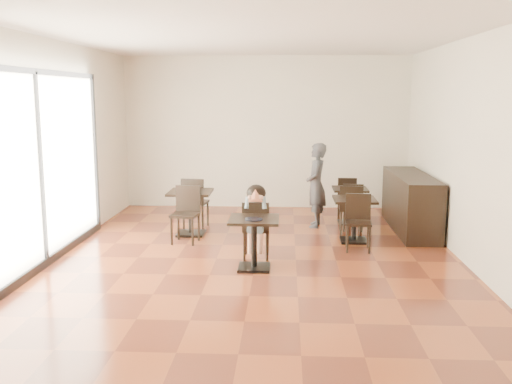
# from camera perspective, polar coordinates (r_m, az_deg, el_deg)

# --- Properties ---
(floor) EXTENTS (6.00, 8.00, 0.01)m
(floor) POSITION_cam_1_polar(r_m,az_deg,el_deg) (8.45, 0.00, -6.74)
(floor) COLOR brown
(floor) RESTS_ON ground
(ceiling) EXTENTS (6.00, 8.00, 0.01)m
(ceiling) POSITION_cam_1_polar(r_m,az_deg,el_deg) (8.15, 0.00, 15.40)
(ceiling) COLOR silver
(ceiling) RESTS_ON floor
(wall_back) EXTENTS (6.00, 0.01, 3.20)m
(wall_back) POSITION_cam_1_polar(r_m,az_deg,el_deg) (12.13, 1.01, 5.96)
(wall_back) COLOR beige
(wall_back) RESTS_ON floor
(wall_front) EXTENTS (6.00, 0.01, 3.20)m
(wall_front) POSITION_cam_1_polar(r_m,az_deg,el_deg) (4.19, -2.90, -1.20)
(wall_front) COLOR beige
(wall_front) RESTS_ON floor
(wall_left) EXTENTS (0.01, 8.00, 3.20)m
(wall_left) POSITION_cam_1_polar(r_m,az_deg,el_deg) (8.83, -19.89, 3.98)
(wall_left) COLOR beige
(wall_left) RESTS_ON floor
(wall_right) EXTENTS (0.01, 8.00, 3.20)m
(wall_right) POSITION_cam_1_polar(r_m,az_deg,el_deg) (8.53, 20.61, 3.76)
(wall_right) COLOR beige
(wall_right) RESTS_ON floor
(storefront_window) EXTENTS (0.04, 4.50, 2.60)m
(storefront_window) POSITION_cam_1_polar(r_m,az_deg,el_deg) (8.38, -20.94, 2.26)
(storefront_window) COLOR white
(storefront_window) RESTS_ON floor
(child_table) EXTENTS (0.68, 0.68, 0.72)m
(child_table) POSITION_cam_1_polar(r_m,az_deg,el_deg) (7.90, -0.19, -5.19)
(child_table) COLOR black
(child_table) RESTS_ON floor
(child_chair) EXTENTS (0.39, 0.39, 0.87)m
(child_chair) POSITION_cam_1_polar(r_m,az_deg,el_deg) (8.42, 0.02, -3.75)
(child_chair) COLOR black
(child_chair) RESTS_ON floor
(child) EXTENTS (0.39, 0.54, 1.09)m
(child) POSITION_cam_1_polar(r_m,az_deg,el_deg) (8.39, 0.02, -3.01)
(child) COLOR gray
(child) RESTS_ON child_chair
(plate) EXTENTS (0.24, 0.24, 0.01)m
(plate) POSITION_cam_1_polar(r_m,az_deg,el_deg) (7.72, -0.24, -2.74)
(plate) COLOR black
(plate) RESTS_ON child_table
(pizza_slice) EXTENTS (0.25, 0.19, 0.06)m
(pizza_slice) POSITION_cam_1_polar(r_m,az_deg,el_deg) (8.13, -0.05, -0.56)
(pizza_slice) COLOR #E2AE76
(pizza_slice) RESTS_ON child
(adult_patron) EXTENTS (0.41, 0.59, 1.54)m
(adult_patron) POSITION_cam_1_polar(r_m,az_deg,el_deg) (10.41, 6.03, 0.68)
(adult_patron) COLOR #3E3F44
(adult_patron) RESTS_ON floor
(cafe_table_mid) EXTENTS (0.73, 0.73, 0.72)m
(cafe_table_mid) POSITION_cam_1_polar(r_m,az_deg,el_deg) (9.50, 9.78, -2.78)
(cafe_table_mid) COLOR black
(cafe_table_mid) RESTS_ON floor
(cafe_table_left) EXTENTS (0.81, 0.81, 0.77)m
(cafe_table_left) POSITION_cam_1_polar(r_m,az_deg,el_deg) (9.88, -6.55, -2.09)
(cafe_table_left) COLOR black
(cafe_table_left) RESTS_ON floor
(cafe_table_back) EXTENTS (0.68, 0.68, 0.67)m
(cafe_table_back) POSITION_cam_1_polar(r_m,az_deg,el_deg) (10.83, 9.35, -1.37)
(cafe_table_back) COLOR black
(cafe_table_back) RESTS_ON floor
(chair_mid_a) EXTENTS (0.41, 0.41, 0.87)m
(chair_mid_a) POSITION_cam_1_polar(r_m,az_deg,el_deg) (10.02, 9.43, -1.70)
(chair_mid_a) COLOR black
(chair_mid_a) RESTS_ON floor
(chair_mid_b) EXTENTS (0.41, 0.41, 0.87)m
(chair_mid_b) POSITION_cam_1_polar(r_m,az_deg,el_deg) (8.95, 10.20, -3.08)
(chair_mid_b) COLOR black
(chair_mid_b) RESTS_ON floor
(chair_left_a) EXTENTS (0.46, 0.46, 0.92)m
(chair_left_a) POSITION_cam_1_polar(r_m,az_deg,el_deg) (10.40, -6.06, -1.06)
(chair_left_a) COLOR black
(chair_left_a) RESTS_ON floor
(chair_left_b) EXTENTS (0.46, 0.46, 0.92)m
(chair_left_b) POSITION_cam_1_polar(r_m,az_deg,el_deg) (9.33, -7.12, -2.31)
(chair_left_b) COLOR black
(chair_left_b) RESTS_ON floor
(chair_back_a) EXTENTS (0.39, 0.39, 0.81)m
(chair_back_a) POSITION_cam_1_polar(r_m,az_deg,el_deg) (11.36, 9.06, -0.50)
(chair_back_a) COLOR black
(chair_back_a) RESTS_ON floor
(chair_back_b) EXTENTS (0.39, 0.39, 0.81)m
(chair_back_b) POSITION_cam_1_polar(r_m,az_deg,el_deg) (10.28, 9.69, -1.58)
(chair_back_b) COLOR black
(chair_back_b) RESTS_ON floor
(service_counter) EXTENTS (0.60, 2.40, 1.00)m
(service_counter) POSITION_cam_1_polar(r_m,az_deg,el_deg) (10.51, 15.19, -1.01)
(service_counter) COLOR black
(service_counter) RESTS_ON floor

